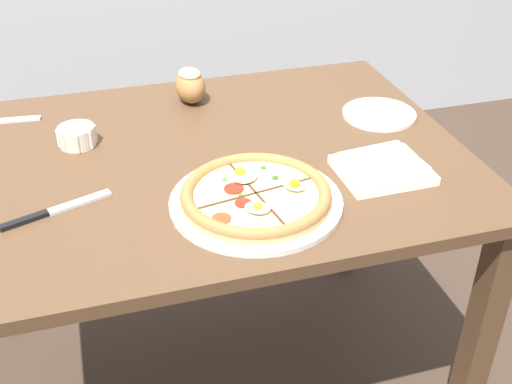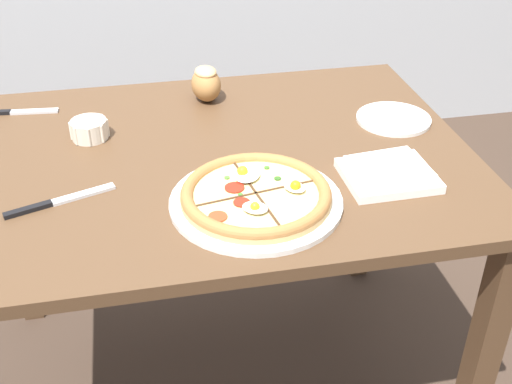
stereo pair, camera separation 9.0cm
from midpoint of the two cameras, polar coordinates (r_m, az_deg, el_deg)
ground_plane at (r=2.00m, az=-1.91°, el=-16.18°), size 12.00×12.00×0.00m
dining_table at (r=1.56m, az=-2.36°, el=-0.12°), size 1.23×0.89×0.77m
pizza at (r=1.31m, az=1.97°, el=-0.43°), size 0.36×0.36×0.05m
ramekin_bowl at (r=1.60m, az=-13.05°, el=5.46°), size 0.09×0.09×0.05m
napkin_folded at (r=1.44m, az=13.46°, el=1.61°), size 0.20×0.17×0.04m
bread_piece_near at (r=1.75m, az=-2.98°, el=9.63°), size 0.09×0.11×0.09m
knife_main at (r=1.79m, az=-19.21°, el=6.71°), size 0.21×0.04×0.01m
knife_spare at (r=1.38m, az=-15.31°, el=-0.82°), size 0.22×0.09×0.01m
side_saucer at (r=1.70m, az=13.63°, el=6.31°), size 0.19×0.19×0.01m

